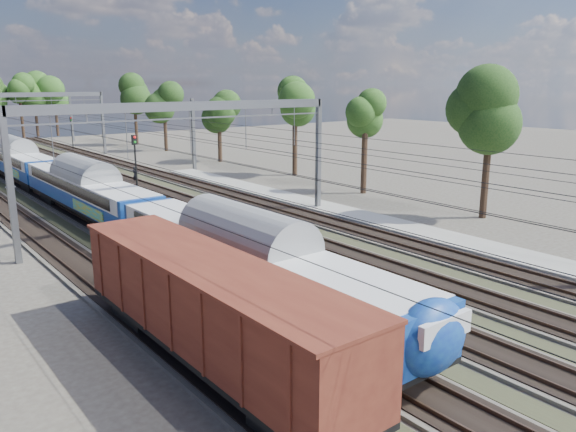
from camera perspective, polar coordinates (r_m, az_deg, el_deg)
track_bed at (r=53.42m, az=-17.27°, el=1.84°), size 21.00×130.00×0.34m
platform at (r=40.05m, az=13.01°, el=-1.54°), size 3.00×70.00×0.30m
catenary at (r=59.94m, az=-20.07°, el=8.91°), size 25.65×130.00×9.00m
tree_belt at (r=96.14m, az=-22.89°, el=10.89°), size 39.63×98.87×11.34m
emu_train at (r=45.23m, az=-19.71°, el=3.01°), size 3.14×66.30×4.59m
freight_boxcar at (r=20.52m, az=-8.07°, el=-9.04°), size 3.19×15.41×3.97m
worker at (r=60.94m, az=-15.27°, el=4.06°), size 0.59×0.73×1.73m
signal_near at (r=46.28m, az=-15.21°, el=5.12°), size 0.42×0.38×6.25m
signal_far at (r=94.26m, az=-21.13°, el=8.22°), size 0.35×0.32×5.12m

